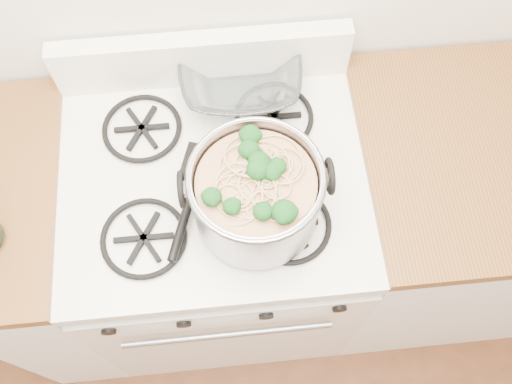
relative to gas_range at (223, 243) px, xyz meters
name	(u,v)px	position (x,y,z in m)	size (l,w,h in m)	color
gas_range	(223,243)	(0.00, 0.00, 0.00)	(0.76, 0.66, 0.92)	white
counter_left	(62,254)	(-0.51, 0.00, 0.02)	(0.25, 0.65, 0.92)	silver
counter_right	(493,214)	(0.88, 0.00, 0.02)	(1.00, 0.65, 0.92)	silver
stock_pot	(256,196)	(0.10, -0.11, 0.58)	(0.33, 0.30, 0.20)	gray
spatula	(201,163)	(-0.03, 0.03, 0.50)	(0.29, 0.31, 0.02)	black
glass_bowl	(240,77)	(0.09, 0.27, 0.50)	(0.13, 0.13, 0.03)	white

